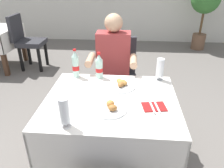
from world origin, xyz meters
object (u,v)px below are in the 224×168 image
Objects in this scene: plate_far_diner at (121,85)px; background_chair_right at (26,39)px; main_dining_table at (111,117)px; beer_glass_left at (160,69)px; plate_near_camera at (110,108)px; potted_plant_corner at (205,4)px; napkin_cutlery_set at (154,107)px; beer_glass_middle at (64,112)px; seated_diner_far at (113,66)px; chair_far_diner_seat at (117,75)px; cola_bottle_primary at (76,65)px; cola_bottle_secondary at (99,67)px.

plate_far_diner is 0.26× the size of background_chair_right.
beer_glass_left reaches higher than main_dining_table.
background_chair_right is at bearing 125.58° from plate_near_camera.
napkin_cutlery_set is at bearing -110.23° from potted_plant_corner.
napkin_cutlery_set is at bearing 10.52° from plate_near_camera.
plate_far_diner is (0.07, 0.21, 0.19)m from main_dining_table.
plate_far_diner is at bearing -48.86° from background_chair_right.
plate_far_diner is 0.40m from napkin_cutlery_set.
beer_glass_middle reaches higher than napkin_cutlery_set.
seated_diner_far reaches higher than plate_far_diner.
plate_far_diner is at bearing -83.78° from chair_far_diner_seat.
plate_far_diner is 1.18× the size of beer_glass_middle.
beer_glass_middle is at bearing -102.14° from chair_far_diner_seat.
seated_diner_far is 5.08× the size of plate_far_diner.
cola_bottle_primary reaches higher than background_chair_right.
plate_far_diner is 0.48m from cola_bottle_primary.
cola_bottle_primary is (-0.32, -0.35, 0.15)m from seated_diner_far.
plate_near_camera is 1.31× the size of napkin_cutlery_set.
cola_bottle_primary is (-0.43, 0.17, 0.10)m from plate_far_diner.
seated_diner_far is at bearing 141.88° from beer_glass_left.
main_dining_table is at bearing -86.86° from seated_diner_far.
potted_plant_corner is at bearing 59.26° from seated_diner_far.
cola_bottle_secondary is at bearing 134.46° from napkin_cutlery_set.
cola_bottle_secondary is at bearing -106.11° from seated_diner_far.
chair_far_diner_seat is at bearing 109.33° from napkin_cutlery_set.
plate_near_camera is 1.03× the size of cola_bottle_secondary.
beer_glass_left reaches higher than napkin_cutlery_set.
beer_glass_left is at bearing -48.36° from chair_far_diner_seat.
napkin_cutlery_set reaches higher than main_dining_table.
napkin_cutlery_set is at bearing -45.54° from cola_bottle_secondary.
main_dining_table is 0.73× the size of potted_plant_corner.
cola_bottle_secondary reaches higher than beer_glass_middle.
main_dining_table is 4.18× the size of cola_bottle_secondary.
plate_far_diner is at bearing -39.18° from cola_bottle_secondary.
plate_near_camera is at bearing -114.04° from potted_plant_corner.
chair_far_diner_seat reaches higher than plate_near_camera.
potted_plant_corner is (2.09, 3.33, 0.14)m from cola_bottle_primary.
seated_diner_far is (-0.04, -0.11, 0.16)m from chair_far_diner_seat.
potted_plant_corner is (3.45, 1.45, 0.45)m from background_chair_right.
chair_far_diner_seat is 0.66m from cola_bottle_primary.
beer_glass_middle reaches higher than beer_glass_left.
beer_glass_left reaches higher than plate_far_diner.
chair_far_diner_seat is at bearing -121.10° from potted_plant_corner.
napkin_cutlery_set is 4.06m from potted_plant_corner.
seated_diner_far is at bearing 47.15° from cola_bottle_primary.
beer_glass_left is (0.41, 0.38, 0.28)m from main_dining_table.
plate_far_diner is (0.07, -0.63, 0.20)m from chair_far_diner_seat.
cola_bottle_secondary is at bearing 140.82° from plate_far_diner.
potted_plant_corner reaches higher than main_dining_table.
napkin_cutlery_set is at bearing -70.67° from chair_far_diner_seat.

